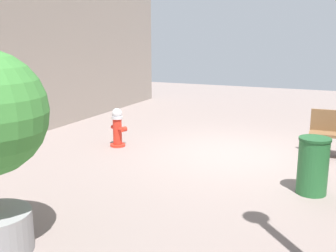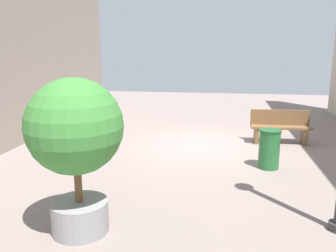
% 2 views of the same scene
% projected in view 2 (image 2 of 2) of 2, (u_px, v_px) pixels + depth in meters
% --- Properties ---
extents(ground_plane, '(23.40, 23.40, 0.00)m').
position_uv_depth(ground_plane, '(202.00, 146.00, 9.75)').
color(ground_plane, gray).
extents(fire_hydrant, '(0.41, 0.40, 0.87)m').
position_uv_depth(fire_hydrant, '(107.00, 131.00, 9.63)').
color(fire_hydrant, red).
rests_on(fire_hydrant, ground_plane).
extents(bench_near, '(1.68, 0.50, 0.95)m').
position_uv_depth(bench_near, '(280.00, 126.00, 9.97)').
color(bench_near, brown).
rests_on(bench_near, ground_plane).
extents(planter_tree, '(1.38, 1.38, 2.31)m').
position_uv_depth(planter_tree, '(75.00, 137.00, 4.92)').
color(planter_tree, gray).
rests_on(planter_tree, ground_plane).
extents(trash_bin, '(0.49, 0.49, 0.90)m').
position_uv_depth(trash_bin, '(269.00, 149.00, 7.87)').
color(trash_bin, '#266633').
rests_on(trash_bin, ground_plane).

